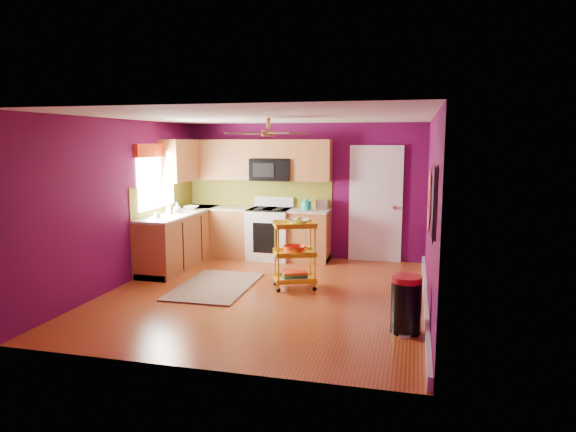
# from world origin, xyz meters

# --- Properties ---
(ground) EXTENTS (5.00, 5.00, 0.00)m
(ground) POSITION_xyz_m (0.00, 0.00, 0.00)
(ground) COLOR maroon
(ground) RESTS_ON ground
(room_envelope) EXTENTS (4.54, 5.04, 2.52)m
(room_envelope) POSITION_xyz_m (0.03, 0.00, 1.63)
(room_envelope) COLOR #580A42
(room_envelope) RESTS_ON ground
(lower_cabinets) EXTENTS (2.81, 2.31, 0.94)m
(lower_cabinets) POSITION_xyz_m (-1.35, 1.82, 0.43)
(lower_cabinets) COLOR brown
(lower_cabinets) RESTS_ON ground
(electric_range) EXTENTS (0.76, 0.66, 1.13)m
(electric_range) POSITION_xyz_m (-0.55, 2.17, 0.48)
(electric_range) COLOR white
(electric_range) RESTS_ON ground
(upper_cabinetry) EXTENTS (2.80, 2.30, 1.26)m
(upper_cabinetry) POSITION_xyz_m (-1.24, 2.17, 1.80)
(upper_cabinetry) COLOR brown
(upper_cabinetry) RESTS_ON ground
(left_window) EXTENTS (0.08, 1.35, 1.08)m
(left_window) POSITION_xyz_m (-2.22, 1.05, 1.74)
(left_window) COLOR white
(left_window) RESTS_ON ground
(panel_door) EXTENTS (0.95, 0.11, 2.15)m
(panel_door) POSITION_xyz_m (1.35, 2.47, 1.02)
(panel_door) COLOR white
(panel_door) RESTS_ON ground
(right_wall_art) EXTENTS (0.04, 2.74, 1.04)m
(right_wall_art) POSITION_xyz_m (2.23, -0.34, 1.44)
(right_wall_art) COLOR black
(right_wall_art) RESTS_ON ground
(ceiling_fan) EXTENTS (1.01, 1.01, 0.26)m
(ceiling_fan) POSITION_xyz_m (0.00, 0.20, 2.29)
(ceiling_fan) COLOR #BF8C3F
(ceiling_fan) RESTS_ON ground
(shag_rug) EXTENTS (1.08, 1.73, 0.02)m
(shag_rug) POSITION_xyz_m (-0.84, 0.17, 0.01)
(shag_rug) COLOR black
(shag_rug) RESTS_ON ground
(rolling_cart) EXTENTS (0.72, 0.63, 1.08)m
(rolling_cart) POSITION_xyz_m (0.35, 0.39, 0.55)
(rolling_cart) COLOR yellow
(rolling_cart) RESTS_ON ground
(trash_can) EXTENTS (0.42, 0.42, 0.66)m
(trash_can) POSITION_xyz_m (1.98, -1.04, 0.33)
(trash_can) COLOR black
(trash_can) RESTS_ON ground
(teal_kettle) EXTENTS (0.18, 0.18, 0.21)m
(teal_kettle) POSITION_xyz_m (0.14, 2.16, 1.02)
(teal_kettle) COLOR #16A4A5
(teal_kettle) RESTS_ON lower_cabinets
(toaster) EXTENTS (0.22, 0.15, 0.18)m
(toaster) POSITION_xyz_m (0.40, 2.32, 1.03)
(toaster) COLOR beige
(toaster) RESTS_ON lower_cabinets
(soap_bottle_a) EXTENTS (0.09, 0.09, 0.19)m
(soap_bottle_a) POSITION_xyz_m (-2.02, 1.09, 1.03)
(soap_bottle_a) COLOR #EA3F72
(soap_bottle_a) RESTS_ON lower_cabinets
(soap_bottle_b) EXTENTS (0.14, 0.14, 0.17)m
(soap_bottle_b) POSITION_xyz_m (-1.99, 1.31, 1.03)
(soap_bottle_b) COLOR white
(soap_bottle_b) RESTS_ON lower_cabinets
(counter_dish) EXTENTS (0.26, 0.26, 0.06)m
(counter_dish) POSITION_xyz_m (-1.91, 1.74, 0.97)
(counter_dish) COLOR white
(counter_dish) RESTS_ON lower_cabinets
(counter_cup) EXTENTS (0.11, 0.11, 0.09)m
(counter_cup) POSITION_xyz_m (-2.01, 0.65, 0.98)
(counter_cup) COLOR white
(counter_cup) RESTS_ON lower_cabinets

